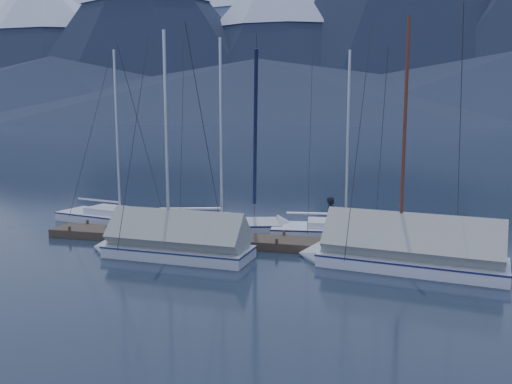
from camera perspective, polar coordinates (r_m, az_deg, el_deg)
ground at (r=19.99m, az=-1.43°, el=-7.08°), size 1000.00×1000.00×0.00m
mountain_range at (r=392.59m, az=14.61°, el=16.12°), size 877.00×584.00×150.50m
dock at (r=21.82m, az=0.00°, el=-5.44°), size 18.00×1.50×0.54m
mooring_posts at (r=21.89m, az=-1.27°, el=-4.74°), size 15.12×1.52×0.35m
sailboat_open_left at (r=26.70m, az=-13.31°, el=-2.96°), size 7.05×3.40×8.99m
sailboat_open_mid at (r=24.46m, az=-2.45°, el=-3.77°), size 7.33×3.88×9.34m
sailboat_open_right at (r=23.80m, az=10.50°, el=-4.29°), size 6.71×2.87×8.65m
sailboat_covered_near at (r=19.53m, az=14.43°, el=-6.31°), size 7.48×3.47×9.38m
sailboat_covered_far at (r=20.56m, az=-9.45°, el=-5.48°), size 6.55×2.74×9.02m
person at (r=21.50m, az=7.94°, el=-2.75°), size 0.48×0.67×1.72m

